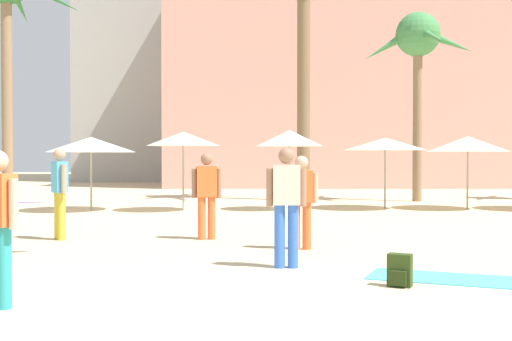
% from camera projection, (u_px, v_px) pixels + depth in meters
% --- Properties ---
extents(ground, '(120.00, 120.00, 0.00)m').
position_uv_depth(ground, '(190.00, 315.00, 6.90)').
color(ground, beige).
extents(hotel_pink, '(24.30, 11.70, 12.81)m').
position_uv_depth(hotel_pink, '(383.00, 76.00, 38.78)').
color(hotel_pink, '#DB9989').
rests_on(hotel_pink, ground).
extents(palm_tree_far_left, '(5.87, 5.94, 9.32)m').
position_uv_depth(palm_tree_far_left, '(9.00, 0.00, 25.16)').
color(palm_tree_far_left, '#896B4C').
rests_on(palm_tree_far_left, ground).
extents(palm_tree_left, '(4.22, 4.33, 6.95)m').
position_uv_depth(palm_tree_left, '(420.00, 46.00, 24.04)').
color(palm_tree_left, '#896B4C').
rests_on(palm_tree_left, ground).
extents(cafe_umbrella_0, '(2.51, 2.51, 2.29)m').
position_uv_depth(cafe_umbrella_0, '(470.00, 144.00, 20.48)').
color(cafe_umbrella_0, gray).
rests_on(cafe_umbrella_0, ground).
extents(cafe_umbrella_1, '(2.71, 2.71, 2.25)m').
position_uv_depth(cafe_umbrella_1, '(93.00, 145.00, 19.93)').
color(cafe_umbrella_1, gray).
rests_on(cafe_umbrella_1, ground).
extents(cafe_umbrella_2, '(2.08, 2.08, 2.47)m').
position_uv_depth(cafe_umbrella_2, '(291.00, 138.00, 20.17)').
color(cafe_umbrella_2, gray).
rests_on(cafe_umbrella_2, ground).
extents(cafe_umbrella_4, '(2.24, 2.24, 2.40)m').
position_uv_depth(cafe_umbrella_4, '(185.00, 139.00, 19.85)').
color(cafe_umbrella_4, gray).
rests_on(cafe_umbrella_4, ground).
extents(cafe_umbrella_5, '(2.64, 2.64, 2.25)m').
position_uv_depth(cafe_umbrella_5, '(387.00, 144.00, 20.60)').
color(cafe_umbrella_5, gray).
rests_on(cafe_umbrella_5, ground).
extents(beach_towel, '(2.09, 1.56, 0.01)m').
position_uv_depth(beach_towel, '(441.00, 278.00, 8.94)').
color(beach_towel, '#4CC6D6').
rests_on(beach_towel, ground).
extents(backpack, '(0.35, 0.32, 0.42)m').
position_uv_depth(backpack, '(402.00, 271.00, 8.37)').
color(backpack, '#2D4117').
rests_on(backpack, ground).
extents(person_mid_right, '(0.42, 0.55, 1.82)m').
position_uv_depth(person_mid_right, '(62.00, 189.00, 13.07)').
color(person_mid_right, gold).
rests_on(person_mid_right, ground).
extents(person_mid_center, '(0.58, 0.38, 1.74)m').
position_uv_depth(person_mid_center, '(0.00, 221.00, 7.20)').
color(person_mid_center, teal).
rests_on(person_mid_center, ground).
extents(person_far_left, '(0.60, 0.24, 1.80)m').
position_uv_depth(person_far_left, '(288.00, 202.00, 9.76)').
color(person_far_left, blue).
rests_on(person_far_left, ground).
extents(person_far_right, '(0.61, 0.28, 1.73)m').
position_uv_depth(person_far_right, '(209.00, 192.00, 13.11)').
color(person_far_right, orange).
rests_on(person_far_right, ground).
extents(person_near_right, '(0.60, 0.24, 1.67)m').
position_uv_depth(person_near_right, '(303.00, 198.00, 11.70)').
color(person_near_right, orange).
rests_on(person_near_right, ground).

